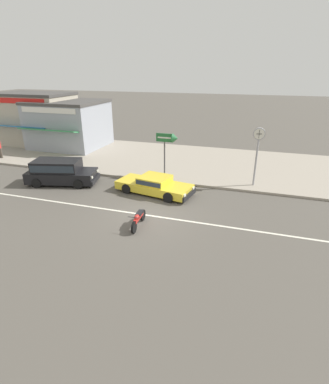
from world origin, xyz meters
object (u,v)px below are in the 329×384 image
at_px(minivan_black_3, 60,171).
at_px(shopfront_mid_block, 37,119).
at_px(shopfront_corner_warung, 69,124).
at_px(arrow_signboard, 172,141).
at_px(sedan_yellow_0, 155,185).
at_px(motorcycle_2, 138,219).
at_px(street_clock, 258,142).

height_order(minivan_black_3, shopfront_mid_block, shopfront_mid_block).
xyz_separation_m(minivan_black_3, shopfront_corner_warung, (-4.88, 8.57, 1.40)).
xyz_separation_m(minivan_black_3, arrow_signboard, (6.64, 3.28, 1.74)).
bearing_deg(sedan_yellow_0, shopfront_corner_warung, 143.82).
height_order(motorcycle_2, street_clock, street_clock).
relative_size(street_clock, shopfront_corner_warung, 0.58).
height_order(minivan_black_3, street_clock, street_clock).
height_order(motorcycle_2, shopfront_mid_block, shopfront_mid_block).
height_order(sedan_yellow_0, street_clock, street_clock).
bearing_deg(minivan_black_3, motorcycle_2, -28.76).
height_order(sedan_yellow_0, motorcycle_2, sedan_yellow_0).
height_order(shopfront_corner_warung, shopfront_mid_block, shopfront_mid_block).
bearing_deg(arrow_signboard, minivan_black_3, -153.74).
relative_size(sedan_yellow_0, minivan_black_3, 1.03).
relative_size(shopfront_corner_warung, shopfront_mid_block, 0.91).
xyz_separation_m(sedan_yellow_0, street_clock, (5.67, 2.80, 2.36)).
distance_m(sedan_yellow_0, motorcycle_2, 4.24).
xyz_separation_m(motorcycle_2, shopfront_mid_block, (-15.58, 12.48, 2.13)).
relative_size(arrow_signboard, shopfront_corner_warung, 0.46).
bearing_deg(shopfront_corner_warung, street_clock, -17.87).
distance_m(minivan_black_3, arrow_signboard, 7.60).
distance_m(motorcycle_2, shopfront_mid_block, 20.08).
bearing_deg(motorcycle_2, arrow_signboard, 93.72).
bearing_deg(shopfront_mid_block, minivan_black_3, -45.35).
bearing_deg(motorcycle_2, minivan_black_3, 151.24).
distance_m(minivan_black_3, shopfront_mid_block, 12.18).
distance_m(minivan_black_3, shopfront_corner_warung, 9.96).
bearing_deg(shopfront_corner_warung, motorcycle_2, -46.15).
relative_size(sedan_yellow_0, street_clock, 1.35).
relative_size(minivan_black_3, arrow_signboard, 1.63).
xyz_separation_m(minivan_black_3, motorcycle_2, (7.10, -3.90, -0.42)).
distance_m(motorcycle_2, arrow_signboard, 7.51).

